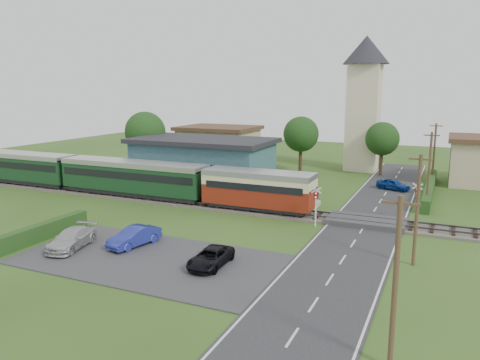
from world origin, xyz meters
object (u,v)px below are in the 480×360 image
at_px(crossing_signal_near, 316,201).
at_px(car_park_blue, 134,236).
at_px(equipment_hut, 115,172).
at_px(pedestrian_far, 114,176).
at_px(crossing_signal_far, 417,197).
at_px(car_park_dark, 211,257).
at_px(car_park_silver, 72,239).
at_px(church_tower, 364,94).
at_px(station_building, 203,161).
at_px(pedestrian_near, 240,187).
at_px(train, 108,174).
at_px(car_on_road, 393,184).
at_px(house_west, 219,145).

xyz_separation_m(crossing_signal_near, car_park_blue, (-10.24, -9.89, -1.40)).
bearing_deg(equipment_hut, pedestrian_far, -62.90).
height_order(equipment_hut, crossing_signal_far, crossing_signal_far).
bearing_deg(car_park_dark, car_park_blue, 168.06).
height_order(crossing_signal_near, car_park_silver, crossing_signal_near).
bearing_deg(church_tower, car_park_silver, -107.17).
xyz_separation_m(station_building, pedestrian_far, (-7.85, -6.08, -1.30)).
bearing_deg(car_park_silver, crossing_signal_far, 26.46).
bearing_deg(pedestrian_near, crossing_signal_far, 159.67).
height_order(station_building, train, station_building).
bearing_deg(pedestrian_far, train, -136.04).
xyz_separation_m(station_building, car_on_road, (20.50, 5.38, -2.04)).
height_order(car_park_blue, car_park_silver, car_park_blue).
height_order(crossing_signal_near, crossing_signal_far, same).
xyz_separation_m(station_building, train, (-6.26, -8.99, -0.52)).
xyz_separation_m(equipment_hut, train, (1.74, -3.20, 0.43)).
distance_m(train, car_on_road, 30.42).
bearing_deg(equipment_hut, crossing_signal_far, -1.46).
relative_size(church_tower, house_west, 1.63).
xyz_separation_m(train, house_west, (1.26, 23.00, 0.61)).
bearing_deg(church_tower, car_park_blue, -103.00).
relative_size(crossing_signal_near, car_park_blue, 0.82).
bearing_deg(church_tower, crossing_signal_far, -69.98).
height_order(church_tower, car_park_silver, church_tower).
xyz_separation_m(house_west, pedestrian_near, (12.04, -19.39, -1.50)).
relative_size(house_west, crossing_signal_near, 3.30).
distance_m(station_building, church_tower, 23.89).
bearing_deg(car_park_silver, train, 109.09).
xyz_separation_m(train, car_park_dark, (19.05, -13.50, -1.55)).
bearing_deg(crossing_signal_near, car_park_silver, -139.09).
relative_size(church_tower, car_park_silver, 3.89).
height_order(equipment_hut, car_on_road, equipment_hut).
bearing_deg(train, station_building, 55.15).
distance_m(equipment_hut, pedestrian_far, 0.48).
relative_size(equipment_hut, crossing_signal_near, 0.78).
distance_m(house_west, crossing_signal_near, 33.22).
relative_size(train, crossing_signal_near, 13.18).
bearing_deg(pedestrian_near, crossing_signal_near, 131.14).
bearing_deg(pedestrian_near, church_tower, -125.70).
bearing_deg(church_tower, car_park_dark, -93.21).
distance_m(crossing_signal_far, pedestrian_near, 16.62).
distance_m(equipment_hut, car_park_dark, 26.69).
xyz_separation_m(crossing_signal_far, car_park_silver, (-21.10, -16.85, -1.40)).
xyz_separation_m(church_tower, car_on_road, (5.50, -11.62, -9.57)).
height_order(equipment_hut, house_west, house_west).
bearing_deg(pedestrian_near, car_park_silver, 59.74).
distance_m(equipment_hut, crossing_signal_far, 31.61).
distance_m(house_west, pedestrian_far, 20.33).
bearing_deg(car_park_dark, train, 143.06).
xyz_separation_m(house_west, car_on_road, (25.50, -8.62, -2.13)).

